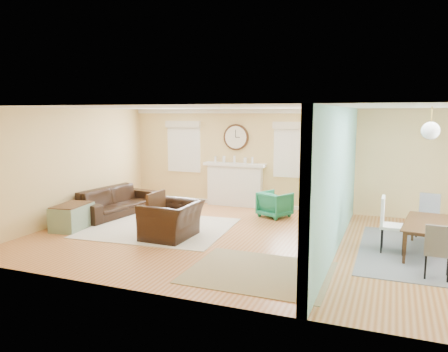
{
  "coord_description": "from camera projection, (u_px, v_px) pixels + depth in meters",
  "views": [
    {
      "loc": [
        2.46,
        -8.01,
        2.49
      ],
      "look_at": [
        -0.8,
        0.3,
        1.2
      ],
      "focal_mm": 35.0,
      "sensor_mm": 36.0,
      "label": 1
    }
  ],
  "objects": [
    {
      "name": "wall_front",
      "position": [
        189.0,
        205.0,
        5.68
      ],
      "size": [
        9.0,
        0.02,
        2.6
      ],
      "primitive_type": "cube",
      "color": "#D7B573",
      "rests_on": "ground"
    },
    {
      "name": "garden_stool",
      "position": [
        318.0,
        226.0,
        8.66
      ],
      "size": [
        0.36,
        0.36,
        0.53
      ],
      "primitive_type": "cylinder",
      "color": "white",
      "rests_on": "floor"
    },
    {
      "name": "trunk",
      "position": [
        72.0,
        217.0,
        9.44
      ],
      "size": [
        0.69,
        1.0,
        0.54
      ],
      "color": "gray",
      "rests_on": "floor"
    },
    {
      "name": "dining_chair_n",
      "position": [
        428.0,
        212.0,
        8.75
      ],
      "size": [
        0.47,
        0.47,
        0.88
      ],
      "color": "slate",
      "rests_on": "floor"
    },
    {
      "name": "eames_chair",
      "position": [
        172.0,
        220.0,
        8.72
      ],
      "size": [
        1.01,
        1.15,
        0.73
      ],
      "primitive_type": "imported",
      "rotation": [
        0.0,
        0.0,
        -1.59
      ],
      "color": "black",
      "rests_on": "floor"
    },
    {
      "name": "sofa",
      "position": [
        115.0,
        201.0,
        10.75
      ],
      "size": [
        1.17,
        2.37,
        0.67
      ],
      "primitive_type": "imported",
      "rotation": [
        0.0,
        0.0,
        1.45
      ],
      "color": "black",
      "rests_on": "floor"
    },
    {
      "name": "pendant",
      "position": [
        431.0,
        131.0,
        7.23
      ],
      "size": [
        0.3,
        0.3,
        0.55
      ],
      "color": "gold",
      "rests_on": "ceiling"
    },
    {
      "name": "rug_grey",
      "position": [
        433.0,
        255.0,
        7.72
      ],
      "size": [
        2.5,
        3.13,
        0.01
      ],
      "primitive_type": "cube",
      "color": "slate",
      "rests_on": "floor"
    },
    {
      "name": "rug_jute",
      "position": [
        259.0,
        272.0,
        6.87
      ],
      "size": [
        2.2,
        1.8,
        0.01
      ],
      "primitive_type": "cube",
      "rotation": [
        0.0,
        0.0,
        -0.0
      ],
      "color": "#978763",
      "rests_on": "floor"
    },
    {
      "name": "tv",
      "position": [
        329.0,
        178.0,
        9.46
      ],
      "size": [
        0.18,
        1.04,
        0.59
      ],
      "primitive_type": "imported",
      "rotation": [
        0.0,
        0.0,
        1.62
      ],
      "color": "black",
      "rests_on": "credenza"
    },
    {
      "name": "potted_plant",
      "position": [
        318.0,
        203.0,
        8.59
      ],
      "size": [
        0.44,
        0.4,
        0.4
      ],
      "primitive_type": "imported",
      "rotation": [
        0.0,
        0.0,
        3.44
      ],
      "color": "#337F33",
      "rests_on": "garden_stool"
    },
    {
      "name": "credenza",
      "position": [
        329.0,
        209.0,
        9.56
      ],
      "size": [
        0.55,
        1.61,
        0.8
      ],
      "color": "#A1713B",
      "rests_on": "floor"
    },
    {
      "name": "wall_left",
      "position": [
        70.0,
        165.0,
        10.07
      ],
      "size": [
        0.02,
        6.0,
        2.6
      ],
      "primitive_type": "cube",
      "color": "#D7B573",
      "rests_on": "ground"
    },
    {
      "name": "floor",
      "position": [
        256.0,
        240.0,
        8.63
      ],
      "size": [
        9.0,
        9.0,
        0.0
      ],
      "primitive_type": "plane",
      "color": "#A95A26",
      "rests_on": "ground"
    },
    {
      "name": "window_left",
      "position": [
        184.0,
        143.0,
        12.21
      ],
      "size": [
        1.05,
        0.13,
        1.42
      ],
      "color": "white",
      "rests_on": "wall_back"
    },
    {
      "name": "partition",
      "position": [
        339.0,
        174.0,
        8.15
      ],
      "size": [
        0.17,
        6.0,
        2.6
      ],
      "color": "#D7B573",
      "rests_on": "ground"
    },
    {
      "name": "fireplace",
      "position": [
        235.0,
        184.0,
        11.74
      ],
      "size": [
        1.7,
        0.3,
        1.17
      ],
      "color": "white",
      "rests_on": "ground"
    },
    {
      "name": "window_right",
      "position": [
        293.0,
        146.0,
        11.09
      ],
      "size": [
        1.05,
        0.13,
        1.42
      ],
      "color": "white",
      "rests_on": "wall_back"
    },
    {
      "name": "green_chair",
      "position": [
        275.0,
        204.0,
        10.52
      ],
      "size": [
        0.89,
        0.9,
        0.62
      ],
      "primitive_type": "imported",
      "rotation": [
        0.0,
        0.0,
        2.7
      ],
      "color": "#137948",
      "rests_on": "floor"
    },
    {
      "name": "ceiling",
      "position": [
        258.0,
        107.0,
        8.26
      ],
      "size": [
        9.0,
        6.0,
        0.02
      ],
      "primitive_type": "cube",
      "color": "white",
      "rests_on": "wall_back"
    },
    {
      "name": "dining_chair_w",
      "position": [
        394.0,
        220.0,
        7.8
      ],
      "size": [
        0.45,
        0.45,
        1.01
      ],
      "color": "white",
      "rests_on": "floor"
    },
    {
      "name": "dining_chair_s",
      "position": [
        438.0,
        246.0,
        6.58
      ],
      "size": [
        0.41,
        0.41,
        0.86
      ],
      "color": "slate",
      "rests_on": "floor"
    },
    {
      "name": "wall_clock",
      "position": [
        236.0,
        137.0,
        11.64
      ],
      "size": [
        0.7,
        0.07,
        0.7
      ],
      "color": "#4F321B",
      "rests_on": "wall_back"
    },
    {
      "name": "dining_table",
      "position": [
        434.0,
        239.0,
        7.68
      ],
      "size": [
        1.11,
        1.76,
        0.58
      ],
      "primitive_type": "imported",
      "rotation": [
        0.0,
        0.0,
        1.45
      ],
      "color": "#4F321B",
      "rests_on": "floor"
    },
    {
      "name": "wall_back",
      "position": [
        291.0,
        160.0,
        11.21
      ],
      "size": [
        9.0,
        0.02,
        2.6
      ],
      "primitive_type": "cube",
      "color": "#D7B573",
      "rests_on": "ground"
    },
    {
      "name": "rug_cream",
      "position": [
        160.0,
        228.0,
        9.52
      ],
      "size": [
        3.16,
        2.79,
        0.02
      ],
      "primitive_type": "cube",
      "rotation": [
        0.0,
        0.0,
        0.07
      ],
      "color": "beige",
      "rests_on": "floor"
    }
  ]
}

